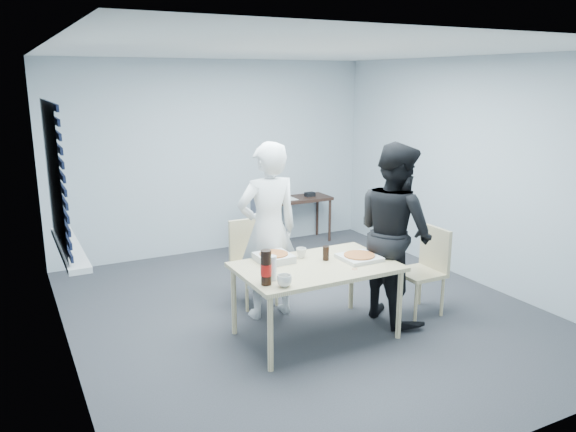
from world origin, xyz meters
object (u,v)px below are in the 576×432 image
dining_table (316,271)px  person_white (268,231)px  stool (265,230)px  soda_bottle (266,268)px  mug_a (284,281)px  chair_far (252,255)px  person_black (395,232)px  mug_b (301,253)px  chair_right (426,264)px  side_table (297,203)px  backpack (265,206)px

dining_table → person_white: size_ratio=0.81×
stool → soda_bottle: bearing=-114.8°
person_white → mug_a: (-0.33, -0.99, -0.14)m
mug_a → chair_far: bearing=77.0°
person_black → mug_b: bearing=75.9°
mug_a → mug_b: (0.49, 0.60, -0.00)m
chair_far → soda_bottle: (-0.44, -1.30, 0.33)m
chair_far → chair_right: size_ratio=1.00×
dining_table → soda_bottle: bearing=-158.8°
person_white → mug_a: 1.05m
side_table → mug_a: 3.65m
mug_a → mug_b: 0.77m
person_black → soda_bottle: size_ratio=6.02×
dining_table → side_table: 3.11m
mug_b → side_table: bearing=62.6°
soda_bottle → side_table: bearing=57.7°
soda_bottle → chair_far: bearing=71.4°
side_table → stool: 0.99m
side_table → soda_bottle: (-1.93, -3.06, 0.25)m
mug_b → soda_bottle: 0.78m
mug_b → soda_bottle: soda_bottle is taller
dining_table → person_white: person_white is taller
chair_right → backpack: (-0.75, 2.26, 0.24)m
side_table → stool: side_table is taller
person_white → stool: person_white is taller
person_black → soda_bottle: 1.54m
person_white → backpack: size_ratio=3.92×
person_white → person_black: bearing=150.1°
dining_table → backpack: 2.29m
chair_right → backpack: 2.39m
stool → soda_bottle: (-1.15, -2.48, 0.42)m
stool → mug_b: size_ratio=5.29×
chair_right → chair_far: bearing=143.2°
stool → mug_a: size_ratio=4.30×
person_white → stool: 1.81m
mug_b → soda_bottle: bearing=-140.5°
chair_right → side_table: chair_right is taller
dining_table → mug_b: size_ratio=14.35×
person_white → soda_bottle: 0.99m
chair_right → soda_bottle: 1.94m
person_white → backpack: bearing=-114.0°
stool → soda_bottle: size_ratio=1.80×
mug_a → backpack: bearing=68.1°
stool → backpack: 0.33m
stool → backpack: bearing=-90.0°
chair_right → person_black: bearing=172.3°
chair_far → chair_right: 1.82m
mug_a → soda_bottle: size_ratio=0.42×
person_black → mug_a: 1.46m
chair_far → stool: (0.71, 1.18, -0.09)m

